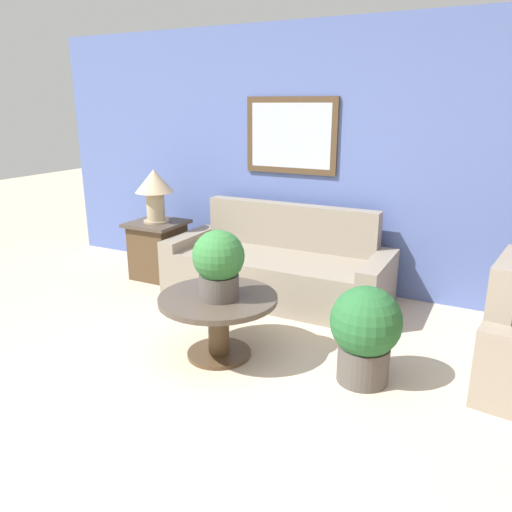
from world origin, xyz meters
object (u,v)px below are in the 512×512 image
at_px(table_lamp, 154,188).
at_px(potted_plant_floor, 365,331).
at_px(couch_main, 277,269).
at_px(potted_plant_on_table, 219,263).
at_px(coffee_table, 218,313).
at_px(side_table, 158,249).

distance_m(table_lamp, potted_plant_floor, 2.89).
bearing_deg(couch_main, table_lamp, -177.10).
xyz_separation_m(table_lamp, potted_plant_on_table, (1.56, -1.27, -0.24)).
bearing_deg(potted_plant_on_table, couch_main, 96.48).
distance_m(table_lamp, potted_plant_on_table, 2.02).
distance_m(potted_plant_on_table, potted_plant_floor, 1.12).
height_order(table_lamp, potted_plant_on_table, table_lamp).
distance_m(couch_main, table_lamp, 1.57).
height_order(coffee_table, table_lamp, table_lamp).
bearing_deg(potted_plant_floor, table_lamp, 157.06).
relative_size(side_table, potted_plant_on_table, 1.23).
xyz_separation_m(potted_plant_on_table, potted_plant_floor, (1.04, 0.17, -0.38)).
relative_size(couch_main, table_lamp, 3.87).
bearing_deg(table_lamp, coffee_table, -39.12).
xyz_separation_m(couch_main, table_lamp, (-1.40, -0.07, 0.71)).
height_order(table_lamp, potted_plant_floor, table_lamp).
xyz_separation_m(coffee_table, potted_plant_floor, (1.07, 0.14, 0.02)).
relative_size(couch_main, potted_plant_floor, 3.17).
relative_size(coffee_table, potted_plant_floor, 1.29).
height_order(coffee_table, potted_plant_on_table, potted_plant_on_table).
bearing_deg(potted_plant_on_table, side_table, 140.83).
relative_size(side_table, potted_plant_floor, 0.91).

